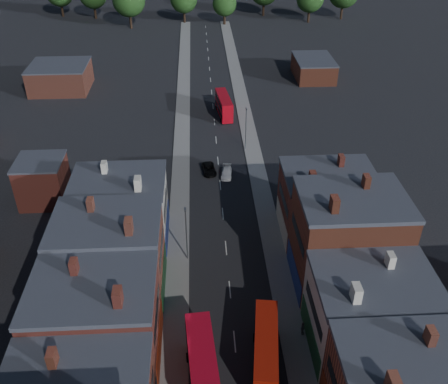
{
  "coord_description": "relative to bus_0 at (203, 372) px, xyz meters",
  "views": [
    {
      "loc": [
        -3.19,
        -20.5,
        43.45
      ],
      "look_at": [
        0.0,
        36.92,
        5.88
      ],
      "focal_mm": 40.0,
      "sensor_mm": 36.0,
      "label": 1
    }
  ],
  "objects": [
    {
      "name": "pavement_west",
      "position": [
        -3.0,
        39.76,
        -2.58
      ],
      "size": [
        3.0,
        200.0,
        0.12
      ],
      "primitive_type": "cube",
      "color": "gray",
      "rests_on": "ground"
    },
    {
      "name": "bus_2",
      "position": [
        5.6,
        64.96,
        -0.36
      ],
      "size": [
        3.27,
        9.94,
        4.21
      ],
      "rotation": [
        0.0,
        0.0,
        0.11
      ],
      "color": "#AA0713",
      "rests_on": "ground"
    },
    {
      "name": "lamp_post_2",
      "position": [
        -1.7,
        19.76,
        2.07
      ],
      "size": [
        0.25,
        0.7,
        8.12
      ],
      "color": "slate",
      "rests_on": "ground"
    },
    {
      "name": "ped_3",
      "position": [
        11.04,
        6.35,
        -1.65
      ],
      "size": [
        0.64,
        1.08,
        1.73
      ],
      "primitive_type": "imported",
      "rotation": [
        0.0,
        0.0,
        1.39
      ],
      "color": "#58514B",
      "rests_on": "pavement_east"
    },
    {
      "name": "car_3",
      "position": [
        4.7,
        40.67,
        -2.02
      ],
      "size": [
        2.14,
        4.37,
        1.22
      ],
      "primitive_type": "imported",
      "rotation": [
        0.0,
        0.0,
        -0.1
      ],
      "color": "white",
      "rests_on": "ground"
    },
    {
      "name": "bus_1",
      "position": [
        6.37,
        2.42,
        -0.26
      ],
      "size": [
        3.65,
        10.4,
        4.4
      ],
      "rotation": [
        0.0,
        0.0,
        -0.13
      ],
      "color": "#AE1909",
      "rests_on": "ground"
    },
    {
      "name": "lamp_post_3",
      "position": [
        8.7,
        49.76,
        2.07
      ],
      "size": [
        0.25,
        0.7,
        8.12
      ],
      "color": "slate",
      "rests_on": "ground"
    },
    {
      "name": "bus_0",
      "position": [
        0.0,
        0.0,
        0.0
      ],
      "size": [
        3.53,
        11.48,
        4.88
      ],
      "rotation": [
        0.0,
        0.0,
        0.08
      ],
      "color": "red",
      "rests_on": "ground"
    },
    {
      "name": "car_2",
      "position": [
        1.81,
        41.95,
        -2.0
      ],
      "size": [
        2.64,
        4.78,
        1.27
      ],
      "primitive_type": "imported",
      "rotation": [
        0.0,
        0.0,
        0.12
      ],
      "color": "black",
      "rests_on": "ground"
    },
    {
      "name": "pavement_east",
      "position": [
        10.0,
        39.76,
        -2.58
      ],
      "size": [
        3.0,
        200.0,
        0.12
      ],
      "primitive_type": "cube",
      "color": "gray",
      "rests_on": "ground"
    }
  ]
}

